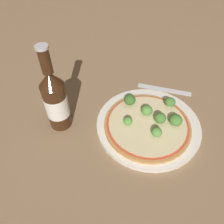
# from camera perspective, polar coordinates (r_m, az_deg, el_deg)

# --- Properties ---
(ground_plane) EXTENTS (3.00, 3.00, 0.00)m
(ground_plane) POSITION_cam_1_polar(r_m,az_deg,el_deg) (0.63, 8.22, -3.31)
(ground_plane) COLOR #846647
(plate) EXTENTS (0.29, 0.29, 0.01)m
(plate) POSITION_cam_1_polar(r_m,az_deg,el_deg) (0.62, 9.39, -3.33)
(plate) COLOR silver
(plate) RESTS_ON ground_plane
(pizza) EXTENTS (0.24, 0.24, 0.01)m
(pizza) POSITION_cam_1_polar(r_m,az_deg,el_deg) (0.61, 9.19, -3.30)
(pizza) COLOR #B77F42
(pizza) RESTS_ON plate
(broccoli_floret_0) EXTENTS (0.03, 0.03, 0.03)m
(broccoli_floret_0) POSITION_cam_1_polar(r_m,az_deg,el_deg) (0.57, 11.62, -5.15)
(broccoli_floret_0) COLOR #89A866
(broccoli_floret_0) RESTS_ON pizza
(broccoli_floret_1) EXTENTS (0.02, 0.02, 0.02)m
(broccoli_floret_1) POSITION_cam_1_polar(r_m,az_deg,el_deg) (0.58, 4.16, -2.30)
(broccoli_floret_1) COLOR #89A866
(broccoli_floret_1) RESTS_ON pizza
(broccoli_floret_2) EXTENTS (0.03, 0.03, 0.03)m
(broccoli_floret_2) POSITION_cam_1_polar(r_m,az_deg,el_deg) (0.59, 12.47, -1.68)
(broccoli_floret_2) COLOR #89A866
(broccoli_floret_2) RESTS_ON pizza
(broccoli_floret_3) EXTENTS (0.03, 0.03, 0.03)m
(broccoli_floret_3) POSITION_cam_1_polar(r_m,az_deg,el_deg) (0.63, 4.67, 3.17)
(broccoli_floret_3) COLOR #89A866
(broccoli_floret_3) RESTS_ON pizza
(broccoli_floret_4) EXTENTS (0.04, 0.04, 0.03)m
(broccoli_floret_4) POSITION_cam_1_polar(r_m,az_deg,el_deg) (0.61, 16.29, -2.03)
(broccoli_floret_4) COLOR #89A866
(broccoli_floret_4) RESTS_ON pizza
(broccoli_floret_5) EXTENTS (0.03, 0.03, 0.03)m
(broccoli_floret_5) POSITION_cam_1_polar(r_m,az_deg,el_deg) (0.61, 9.46, 0.33)
(broccoli_floret_5) COLOR #89A866
(broccoli_floret_5) RESTS_ON pizza
(broccoli_floret_6) EXTENTS (0.03, 0.03, 0.03)m
(broccoli_floret_6) POSITION_cam_1_polar(r_m,az_deg,el_deg) (0.65, 14.91, 2.56)
(broccoli_floret_6) COLOR #89A866
(broccoli_floret_6) RESTS_ON pizza
(beer_bottle) EXTENTS (0.06, 0.06, 0.25)m
(beer_bottle) POSITION_cam_1_polar(r_m,az_deg,el_deg) (0.58, -14.53, 3.01)
(beer_bottle) COLOR #381E0F
(beer_bottle) RESTS_ON ground_plane
(fork) EXTENTS (0.03, 0.18, 0.00)m
(fork) POSITION_cam_1_polar(r_m,az_deg,el_deg) (0.75, 13.47, 5.77)
(fork) COLOR silver
(fork) RESTS_ON ground_plane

